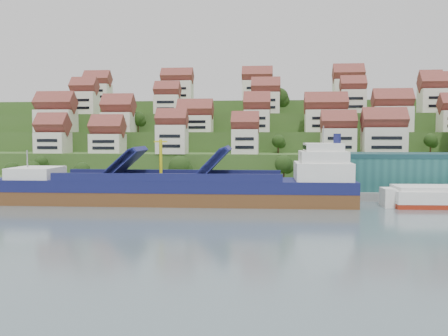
# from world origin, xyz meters

# --- Properties ---
(ground) EXTENTS (300.00, 300.00, 0.00)m
(ground) POSITION_xyz_m (0.00, 0.00, 0.00)
(ground) COLOR slate
(ground) RESTS_ON ground
(quay) EXTENTS (180.00, 14.00, 2.20)m
(quay) POSITION_xyz_m (20.00, 15.00, 1.10)
(quay) COLOR gray
(quay) RESTS_ON ground
(pebble_beach) EXTENTS (45.00, 20.00, 1.00)m
(pebble_beach) POSITION_xyz_m (-58.00, 12.00, 0.50)
(pebble_beach) COLOR gray
(pebble_beach) RESTS_ON ground
(hillside) EXTENTS (260.00, 128.00, 31.00)m
(hillside) POSITION_xyz_m (0.00, 103.55, 10.66)
(hillside) COLOR #2D4C1E
(hillside) RESTS_ON ground
(hillside_village) EXTENTS (155.16, 64.71, 28.64)m
(hillside_village) POSITION_xyz_m (3.31, 60.10, 24.22)
(hillside_village) COLOR white
(hillside_village) RESTS_ON ground
(hillside_trees) EXTENTS (142.68, 61.80, 31.69)m
(hillside_trees) POSITION_xyz_m (-6.09, 45.63, 17.39)
(hillside_trees) COLOR #234015
(hillside_trees) RESTS_ON ground
(warehouse) EXTENTS (60.00, 15.00, 10.00)m
(warehouse) POSITION_xyz_m (52.00, 17.00, 7.20)
(warehouse) COLOR #215B5A
(warehouse) RESTS_ON quay
(flagpole) EXTENTS (1.28, 0.16, 8.00)m
(flagpole) POSITION_xyz_m (18.11, 10.00, 6.88)
(flagpole) COLOR gray
(flagpole) RESTS_ON quay
(beach_huts) EXTENTS (14.40, 3.70, 2.20)m
(beach_huts) POSITION_xyz_m (-60.00, 10.75, 2.10)
(beach_huts) COLOR white
(beach_huts) RESTS_ON pebble_beach
(cargo_ship) EXTENTS (86.86, 15.73, 19.30)m
(cargo_ship) POSITION_xyz_m (-13.73, -0.97, 3.60)
(cargo_ship) COLOR brown
(cargo_ship) RESTS_ON ground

